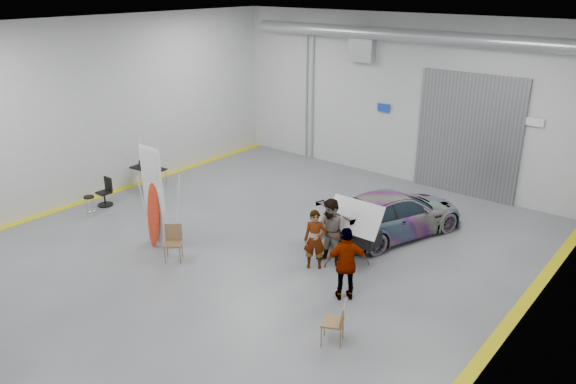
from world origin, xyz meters
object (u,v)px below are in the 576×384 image
Objects in this scene: person_b at (332,233)px; folding_chair_near at (174,250)px; person_c at (347,264)px; surfboard_display at (153,205)px; shop_stool at (90,206)px; folding_chair_far at (333,330)px; office_chair at (106,194)px; sedan_car at (394,214)px; work_table at (147,167)px; person_a at (315,240)px.

person_b is 4.24m from folding_chair_near.
surfboard_display is (-5.70, -1.04, 0.34)m from person_c.
folding_chair_near is 4.41m from shop_stool.
office_chair is at bearing -124.04° from folding_chair_far.
shop_stool is at bearing 49.87° from sedan_car.
work_table is (-10.35, 3.32, 0.50)m from folding_chair_far.
person_a is 1.64× the size of folding_chair_near.
office_chair reaches higher than shop_stool.
person_b is 1.88× the size of folding_chair_near.
office_chair is at bearing -84.70° from work_table.
surfboard_display is 1.45m from folding_chair_near.
folding_chair_near is 5.39m from folding_chair_far.
folding_chair_near is (-3.74, -5.16, -0.35)m from sedan_car.
office_chair is (-4.79, 1.14, 0.11)m from folding_chair_near.
person_c reaches higher than work_table.
person_a is 0.88× the size of person_b.
person_b reaches higher than work_table.
shop_stool is (-7.78, -2.20, -0.58)m from person_b.
sedan_car is 2.49× the size of person_b.
sedan_car is 2.84× the size of person_a.
office_chair is at bearing -43.01° from person_c.
person_a is 8.18m from work_table.
person_c is 0.59× the size of surfboard_display.
person_c is at bearing 10.93° from surfboard_display.
work_table reaches higher than folding_chair_far.
folding_chair_near is 1.45× the size of shop_stool.
person_b is 1.00× the size of person_c.
work_table is (-8.35, 0.53, -0.11)m from person_b.
person_b reaches higher than folding_chair_near.
person_c is 4.85m from folding_chair_near.
sedan_car reaches higher than office_chair.
office_chair is (0.17, -1.87, -0.39)m from work_table.
folding_chair_far is (6.45, -0.57, -0.95)m from surfboard_display.
person_b is 3.49m from folding_chair_far.
person_a is 1.65× the size of folding_chair_far.
shop_stool is at bearing 134.63° from folding_chair_near.
person_a is 8.01m from office_chair.
person_a is 1.66m from person_c.
work_table is (-3.90, 2.75, -0.45)m from surfboard_display.
folding_chair_near is at bearing -144.12° from person_b.
folding_chair_far is 0.72× the size of work_table.
work_table is at bearing 145.37° from surfboard_display.
folding_chair_near reaches higher than office_chair.
folding_chair_far is 1.03× the size of office_chair.
surfboard_display is 3.92m from office_chair.
folding_chair_near is at bearing -12.14° from office_chair.
person_b is 1.72m from person_c.
person_b is 1.95× the size of office_chair.
person_a reaches higher than work_table.
office_chair is at bearing 44.19° from sedan_car.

